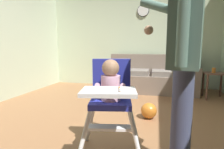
{
  "coord_description": "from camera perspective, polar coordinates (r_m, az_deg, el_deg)",
  "views": [
    {
      "loc": [
        0.67,
        -2.2,
        1.0
      ],
      "look_at": [
        0.25,
        -0.48,
        0.75
      ],
      "focal_mm": 29.29,
      "sensor_mm": 36.0,
      "label": 1
    }
  ],
  "objects": [
    {
      "name": "sippy_cup",
      "position": [
        4.16,
        29.17,
        1.14
      ],
      "size": [
        0.07,
        0.07,
        0.1
      ],
      "primitive_type": "cylinder",
      "color": "orange",
      "rests_on": "side_table"
    },
    {
      "name": "ground",
      "position": [
        2.53,
        -3.05,
        -16.38
      ],
      "size": [
        5.92,
        6.92,
        0.1
      ],
      "primitive_type": "cube",
      "color": "#8C5F3C"
    },
    {
      "name": "side_table",
      "position": [
        4.19,
        29.39,
        -1.45
      ],
      "size": [
        0.4,
        0.4,
        0.52
      ],
      "color": "brown",
      "rests_on": "ground"
    },
    {
      "name": "toy_ball",
      "position": [
        2.73,
        11.42,
        -10.99
      ],
      "size": [
        0.23,
        0.23,
        0.23
      ],
      "primitive_type": "sphere",
      "color": "orange",
      "rests_on": "ground"
    },
    {
      "name": "wall_far",
      "position": [
        4.96,
        6.08,
        12.48
      ],
      "size": [
        5.12,
        0.06,
        2.76
      ],
      "primitive_type": "cube",
      "color": "beige",
      "rests_on": "ground"
    },
    {
      "name": "high_chair",
      "position": [
        1.64,
        -0.38,
        -5.08
      ],
      "size": [
        0.71,
        0.8,
        0.91
      ],
      "rotation": [
        0.0,
        0.0,
        -1.38
      ],
      "color": "white",
      "rests_on": "ground"
    },
    {
      "name": "couch",
      "position": [
        4.43,
        12.0,
        -0.76
      ],
      "size": [
        2.04,
        0.86,
        0.86
      ],
      "rotation": [
        0.0,
        0.0,
        -1.57
      ],
      "color": "#77665A",
      "rests_on": "ground"
    },
    {
      "name": "wall_clock",
      "position": [
        4.96,
        9.7,
        19.05
      ],
      "size": [
        0.3,
        0.04,
        0.3
      ],
      "color": "white"
    },
    {
      "name": "adult_standing",
      "position": [
        1.42,
        21.62,
        4.78
      ],
      "size": [
        0.51,
        0.57,
        1.64
      ],
      "rotation": [
        0.0,
        0.0,
        2.91
      ],
      "color": "#404664",
      "rests_on": "ground"
    }
  ]
}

